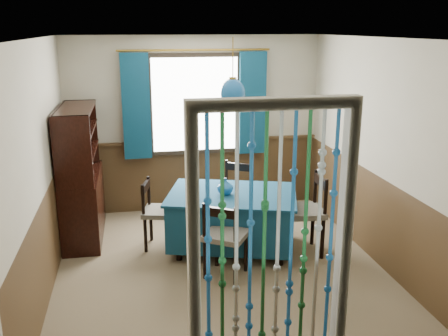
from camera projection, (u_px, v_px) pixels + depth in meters
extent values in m
plane|color=brown|center=(220.00, 268.00, 5.60)|extent=(4.00, 4.00, 0.00)
plane|color=silver|center=(220.00, 38.00, 4.91)|extent=(4.00, 4.00, 0.00)
plane|color=#B9AF97|center=(195.00, 125.00, 7.14)|extent=(3.60, 0.00, 3.60)
plane|color=#B9AF97|center=(274.00, 236.00, 3.36)|extent=(3.60, 0.00, 3.60)
plane|color=#B9AF97|center=(41.00, 169.00, 4.93)|extent=(0.00, 4.00, 4.00)
plane|color=#B9AF97|center=(378.00, 153.00, 5.58)|extent=(0.00, 4.00, 4.00)
plane|color=#442F19|center=(196.00, 175.00, 7.33)|extent=(3.60, 0.00, 3.60)
plane|color=#442F19|center=(270.00, 331.00, 3.58)|extent=(3.60, 0.00, 3.60)
plane|color=#442F19|center=(50.00, 239.00, 5.14)|extent=(0.00, 4.00, 4.00)
plane|color=#442F19|center=(371.00, 215.00, 5.78)|extent=(0.00, 4.00, 4.00)
cube|color=black|center=(195.00, 105.00, 7.01)|extent=(1.32, 0.12, 1.42)
cube|color=#0F3751|center=(232.00, 218.00, 5.96)|extent=(1.65, 1.35, 0.56)
cube|color=#0F3751|center=(232.00, 194.00, 5.88)|extent=(1.73, 1.42, 0.03)
cylinder|color=black|center=(179.00, 254.00, 5.77)|extent=(0.07, 0.07, 0.14)
cylinder|color=black|center=(280.00, 259.00, 5.65)|extent=(0.07, 0.07, 0.14)
cylinder|color=black|center=(190.00, 230.00, 6.46)|extent=(0.07, 0.07, 0.14)
cylinder|color=black|center=(280.00, 234.00, 6.34)|extent=(0.07, 0.07, 0.14)
cylinder|color=black|center=(205.00, 260.00, 5.30)|extent=(0.04, 0.04, 0.44)
cylinder|color=black|center=(235.00, 265.00, 5.18)|extent=(0.04, 0.04, 0.44)
cylinder|color=black|center=(217.00, 248.00, 5.59)|extent=(0.04, 0.04, 0.44)
cylinder|color=black|center=(246.00, 253.00, 5.47)|extent=(0.04, 0.04, 0.44)
cube|color=#5B5549|center=(226.00, 235.00, 5.32)|extent=(0.58, 0.57, 0.06)
cube|color=black|center=(220.00, 212.00, 5.08)|extent=(0.33, 0.23, 0.10)
cylinder|color=black|center=(204.00, 223.00, 5.17)|extent=(0.04, 0.04, 0.43)
cylinder|color=black|center=(235.00, 227.00, 5.05)|extent=(0.04, 0.04, 0.43)
cylinder|color=black|center=(251.00, 209.00, 6.76)|extent=(0.04, 0.04, 0.44)
cylinder|color=black|center=(226.00, 206.00, 6.87)|extent=(0.04, 0.04, 0.44)
cylinder|color=black|center=(244.00, 218.00, 6.46)|extent=(0.04, 0.04, 0.44)
cylinder|color=black|center=(218.00, 215.00, 6.56)|extent=(0.04, 0.04, 0.44)
cube|color=#5B5549|center=(235.00, 194.00, 6.59)|extent=(0.58, 0.57, 0.06)
cube|color=black|center=(239.00, 167.00, 6.67)|extent=(0.35, 0.22, 0.10)
cylinder|color=black|center=(252.00, 178.00, 6.65)|extent=(0.04, 0.04, 0.43)
cylinder|color=black|center=(226.00, 176.00, 6.76)|extent=(0.04, 0.04, 0.43)
cylinder|color=black|center=(151.00, 224.00, 6.26)|extent=(0.04, 0.04, 0.43)
cylinder|color=black|center=(145.00, 235.00, 5.94)|extent=(0.04, 0.04, 0.43)
cylinder|color=black|center=(176.00, 225.00, 6.25)|extent=(0.04, 0.04, 0.43)
cylinder|color=black|center=(172.00, 236.00, 5.92)|extent=(0.04, 0.04, 0.43)
cube|color=#5B5549|center=(160.00, 211.00, 6.03)|extent=(0.49, 0.50, 0.06)
cube|color=black|center=(146.00, 187.00, 5.95)|extent=(0.13, 0.36, 0.09)
cylinder|color=black|center=(149.00, 193.00, 6.15)|extent=(0.04, 0.04, 0.42)
cylinder|color=black|center=(143.00, 202.00, 5.82)|extent=(0.04, 0.04, 0.42)
cylinder|color=black|center=(322.00, 239.00, 5.77)|extent=(0.05, 0.05, 0.49)
cylinder|color=black|center=(313.00, 226.00, 6.14)|extent=(0.05, 0.05, 0.49)
cylinder|color=black|center=(291.00, 240.00, 5.72)|extent=(0.05, 0.05, 0.49)
cylinder|color=black|center=(283.00, 227.00, 6.10)|extent=(0.05, 0.05, 0.49)
cube|color=#5B5549|center=(303.00, 211.00, 5.86)|extent=(0.49, 0.51, 0.06)
cube|color=black|center=(321.00, 182.00, 5.78)|extent=(0.07, 0.42, 0.11)
cylinder|color=black|center=(326.00, 200.00, 5.63)|extent=(0.04, 0.04, 0.48)
cylinder|color=black|center=(315.00, 189.00, 6.01)|extent=(0.04, 0.04, 0.48)
cube|color=black|center=(84.00, 205.00, 6.33)|extent=(0.46, 1.29, 0.84)
cube|color=black|center=(73.00, 153.00, 5.53)|extent=(0.39, 0.05, 0.84)
cube|color=black|center=(82.00, 131.00, 6.68)|extent=(0.39, 0.05, 0.84)
cube|color=black|center=(76.00, 109.00, 5.99)|extent=(0.41, 1.28, 0.04)
cube|color=black|center=(61.00, 142.00, 6.07)|extent=(0.04, 1.26, 0.84)
cube|color=black|center=(82.00, 151.00, 6.14)|extent=(0.35, 1.20, 0.02)
cube|color=black|center=(80.00, 129.00, 6.07)|extent=(0.35, 1.20, 0.02)
cylinder|color=olive|center=(233.00, 66.00, 5.47)|extent=(0.01, 0.01, 0.62)
ellipsoid|color=navy|center=(233.00, 94.00, 5.56)|extent=(0.28, 0.28, 0.35)
cylinder|color=olive|center=(233.00, 79.00, 5.51)|extent=(0.09, 0.09, 0.03)
imported|color=navy|center=(225.00, 187.00, 5.82)|extent=(0.17, 0.17, 0.18)
imported|color=beige|center=(81.00, 154.00, 5.84)|extent=(0.25, 0.25, 0.05)
imported|color=beige|center=(86.00, 161.00, 6.44)|extent=(0.20, 0.20, 0.20)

